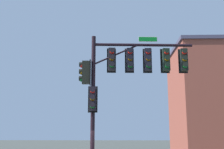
{
  "coord_description": "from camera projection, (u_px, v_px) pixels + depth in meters",
  "views": [
    {
      "loc": [
        1.29,
        -12.99,
        2.52
      ],
      "look_at": [
        0.91,
        -0.37,
        5.05
      ],
      "focal_mm": 44.63,
      "sensor_mm": 36.0,
      "label": 1
    }
  ],
  "objects": [
    {
      "name": "signal_pole_assembly",
      "position": [
        126.0,
        73.0,
        13.28
      ],
      "size": [
        5.53,
        1.18,
        7.06
      ],
      "color": "black",
      "rests_on": "ground_plane"
    },
    {
      "name": "brick_building",
      "position": [
        222.0,
        102.0,
        25.61
      ],
      "size": [
        8.79,
        8.22,
        10.16
      ],
      "color": "brown",
      "rests_on": "ground_plane"
    }
  ]
}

